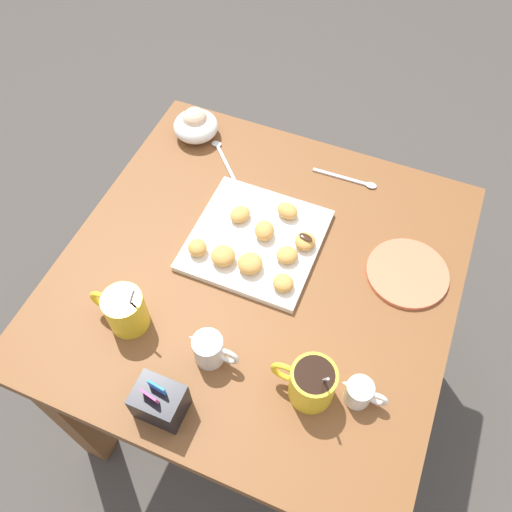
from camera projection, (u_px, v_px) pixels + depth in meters
ground_plane at (257, 383)px, 1.77m from camera, size 8.00×8.00×0.00m
dining_table at (258, 300)px, 1.29m from camera, size 0.86×0.86×0.71m
pastry_plate_square at (256, 240)px, 1.21m from camera, size 0.29×0.29×0.02m
coffee_mug_yellow_left at (311, 382)px, 0.98m from camera, size 0.13×0.09×0.14m
coffee_mug_yellow_right at (124, 310)px, 1.06m from camera, size 0.12×0.08×0.15m
cream_pitcher_white at (209, 349)px, 1.03m from camera, size 0.10×0.06×0.07m
sugar_caddy at (160, 402)px, 0.97m from camera, size 0.09×0.07×0.11m
ice_cream_bowl at (196, 125)px, 1.38m from camera, size 0.12×0.12×0.09m
chocolate_sauce_pitcher at (360, 392)px, 0.99m from camera, size 0.09×0.05×0.06m
saucer_coral_left at (407, 273)px, 1.16m from camera, size 0.18×0.18×0.01m
loose_spoon_near_saucer at (223, 156)px, 1.36m from camera, size 0.12×0.12×0.01m
loose_spoon_by_plate at (352, 180)px, 1.32m from camera, size 0.16×0.02×0.01m
beignet_0 at (305, 241)px, 1.18m from camera, size 0.06×0.06×0.03m
chocolate_drizzle_0 at (306, 237)px, 1.17m from camera, size 0.04×0.02×0.00m
beignet_1 at (287, 255)px, 1.16m from camera, size 0.07×0.06×0.03m
beignet_2 at (287, 211)px, 1.23m from camera, size 0.06×0.05×0.03m
beignet_3 at (283, 283)px, 1.12m from camera, size 0.06×0.06×0.03m
beignet_4 at (223, 256)px, 1.16m from camera, size 0.06×0.07×0.03m
beignet_5 at (250, 264)px, 1.14m from camera, size 0.06×0.06×0.03m
beignet_6 at (240, 214)px, 1.22m from camera, size 0.06×0.06×0.03m
beignet_7 at (264, 231)px, 1.19m from camera, size 0.06×0.06×0.04m
beignet_8 at (197, 248)px, 1.17m from camera, size 0.06×0.06×0.03m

